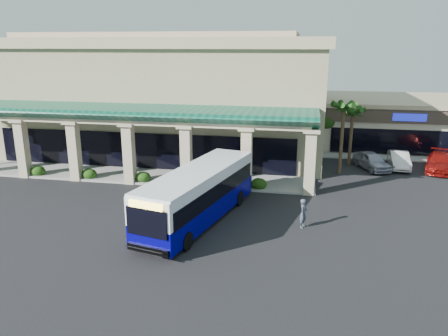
% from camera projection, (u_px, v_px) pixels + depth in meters
% --- Properties ---
extents(ground, '(110.00, 110.00, 0.00)m').
position_uv_depth(ground, '(211.00, 215.00, 27.46)').
color(ground, black).
extents(main_building, '(30.80, 14.80, 11.35)m').
position_uv_depth(main_building, '(166.00, 94.00, 42.47)').
color(main_building, tan).
rests_on(main_building, ground).
extents(arcade, '(30.00, 6.20, 5.70)m').
position_uv_depth(arcade, '(131.00, 143.00, 34.56)').
color(arcade, '#0C4A37').
rests_on(arcade, ground).
extents(strip_mall, '(22.50, 12.50, 4.90)m').
position_uv_depth(strip_mall, '(426.00, 122.00, 46.18)').
color(strip_mall, beige).
rests_on(strip_mall, ground).
extents(palm_0, '(2.40, 2.40, 6.60)m').
position_uv_depth(palm_0, '(342.00, 134.00, 35.40)').
color(palm_0, '#17390F').
rests_on(palm_0, ground).
extents(palm_1, '(2.40, 2.40, 5.80)m').
position_uv_depth(palm_1, '(351.00, 133.00, 38.16)').
color(palm_1, '#17390F').
rests_on(palm_1, ground).
extents(broadleaf_tree, '(2.60, 2.60, 4.81)m').
position_uv_depth(broadleaf_tree, '(326.00, 127.00, 43.38)').
color(broadleaf_tree, '#1A3A0D').
rests_on(broadleaf_tree, ground).
extents(transit_bus, '(5.28, 11.87, 3.23)m').
position_uv_depth(transit_bus, '(199.00, 196.00, 26.17)').
color(transit_bus, '#040178').
rests_on(transit_bus, ground).
extents(pedestrian, '(0.60, 0.73, 1.74)m').
position_uv_depth(pedestrian, '(303.00, 213.00, 25.41)').
color(pedestrian, '#3F4554').
rests_on(pedestrian, ground).
extents(car_silver, '(3.23, 4.66, 1.47)m').
position_uv_depth(car_silver, '(372.00, 161.00, 37.37)').
color(car_silver, '#A3A1B3').
rests_on(car_silver, ground).
extents(car_white, '(1.66, 4.36, 1.42)m').
position_uv_depth(car_white, '(399.00, 160.00, 37.72)').
color(car_white, silver).
rests_on(car_white, ground).
extents(car_red, '(3.41, 5.51, 1.49)m').
position_uv_depth(car_red, '(440.00, 162.00, 36.88)').
color(car_red, maroon).
rests_on(car_red, ground).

